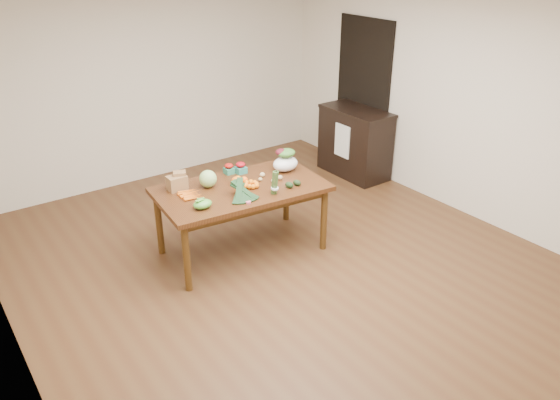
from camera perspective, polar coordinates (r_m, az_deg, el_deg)
floor at (r=5.61m, az=0.73°, el=-7.05°), size 6.00×6.00×0.00m
room_walls at (r=5.01m, az=0.81°, el=6.03°), size 5.02×6.02×2.70m
dining_table at (r=5.73m, az=-3.99°, el=-2.04°), size 1.79×1.11×0.75m
doorway_dark at (r=7.81m, az=8.61°, el=10.73°), size 0.02×1.00×2.10m
cabinet at (r=7.69m, az=7.82°, el=6.00°), size 0.52×1.02×0.94m
dish_towel at (r=7.47m, az=6.51°, el=6.15°), size 0.02×0.28×0.45m
paper_bag at (r=5.55m, az=-10.73°, el=1.91°), size 0.27×0.23×0.18m
cabbage at (r=5.56m, az=-7.53°, el=2.21°), size 0.18×0.18×0.18m
strawberry_basket_a at (r=5.88m, az=-5.35°, el=3.19°), size 0.11×0.11×0.09m
strawberry_basket_b at (r=5.88m, az=-4.14°, el=3.29°), size 0.12×0.12×0.10m
orange_a at (r=5.59m, az=-4.65°, el=2.00°), size 0.09×0.09×0.09m
orange_b at (r=5.65m, az=-4.42°, el=2.17°), size 0.08×0.08×0.08m
orange_c at (r=5.63m, az=-3.75°, el=2.10°), size 0.07×0.07×0.07m
mandarin_cluster at (r=5.54m, az=-3.06°, el=1.77°), size 0.20×0.20×0.09m
carrots at (r=5.43m, az=-9.27°, el=0.59°), size 0.24×0.26×0.03m
snap_pea_bag at (r=5.15m, az=-8.10°, el=-0.42°), size 0.19×0.14×0.08m
kale_bunch at (r=5.26m, az=-3.84°, el=0.86°), size 0.36×0.43×0.16m
asparagus_bundle at (r=5.34m, az=-0.56°, el=1.83°), size 0.09×0.12×0.26m
potato_a at (r=5.68m, az=-2.07°, el=2.18°), size 0.05×0.04×0.04m
potato_b at (r=5.64m, az=-0.72°, el=2.04°), size 0.05×0.04×0.04m
potato_c at (r=5.81m, az=-0.55°, el=2.76°), size 0.05×0.05×0.04m
potato_d at (r=5.78m, az=-1.86°, el=2.66°), size 0.06×0.05×0.05m
potato_e at (r=5.71m, az=0.01°, el=2.36°), size 0.06×0.05×0.05m
avocado_a at (r=5.52m, az=0.97°, el=1.58°), size 0.09×0.11×0.06m
avocado_b at (r=5.57m, az=1.78°, el=1.81°), size 0.08×0.10×0.06m
salad_bag at (r=5.90m, az=0.57°, el=4.09°), size 0.31×0.25×0.22m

